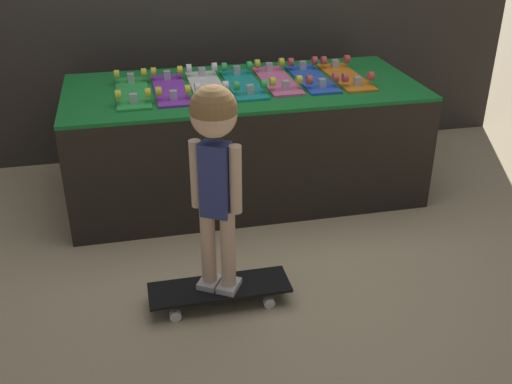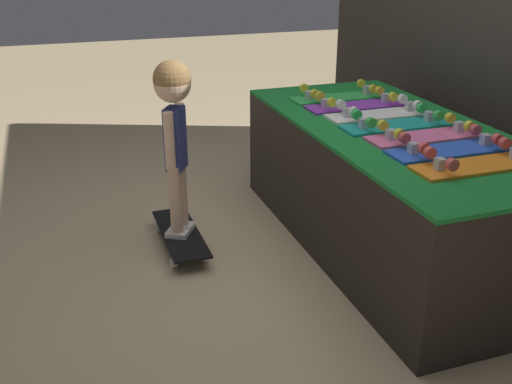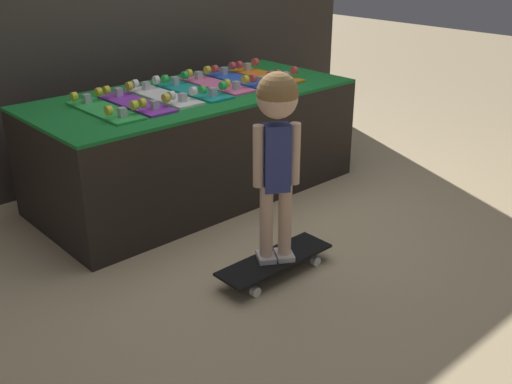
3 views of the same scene
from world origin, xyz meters
TOP-DOWN VIEW (x-y plane):
  - ground_plane at (0.00, 0.00)m, footprint 16.00×16.00m
  - display_rack at (0.00, 0.61)m, footprint 2.10×0.95m
  - skateboard_green_on_rack at (-0.65, 0.59)m, footprint 0.19×0.60m
  - skateboard_purple_on_rack at (-0.43, 0.59)m, footprint 0.19×0.60m
  - skateboard_white_on_rack at (-0.22, 0.62)m, footprint 0.19×0.60m
  - skateboard_teal_on_rack at (0.00, 0.61)m, footprint 0.19×0.60m
  - skateboard_pink_on_rack at (0.22, 0.64)m, footprint 0.19×0.60m
  - skateboard_blue_on_rack at (0.43, 0.63)m, footprint 0.19×0.60m
  - skateboard_orange_on_rack at (0.65, 0.62)m, footprint 0.19×0.60m
  - skateboard_on_floor at (-0.35, -0.51)m, footprint 0.66×0.20m
  - child at (-0.35, -0.51)m, footprint 0.22×0.20m

SIDE VIEW (x-z plane):
  - ground_plane at x=0.00m, z-range 0.00..0.00m
  - skateboard_on_floor at x=-0.35m, z-range 0.03..0.12m
  - display_rack at x=0.00m, z-range 0.00..0.70m
  - skateboard_green_on_rack at x=-0.65m, z-range 0.67..0.76m
  - skateboard_purple_on_rack at x=-0.43m, z-range 0.67..0.76m
  - skateboard_white_on_rack at x=-0.22m, z-range 0.67..0.76m
  - skateboard_teal_on_rack at x=0.00m, z-range 0.67..0.76m
  - skateboard_pink_on_rack at x=0.22m, z-range 0.67..0.76m
  - skateboard_blue_on_rack at x=0.43m, z-range 0.67..0.76m
  - skateboard_orange_on_rack at x=0.65m, z-range 0.67..0.76m
  - child at x=-0.35m, z-range 0.28..1.25m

